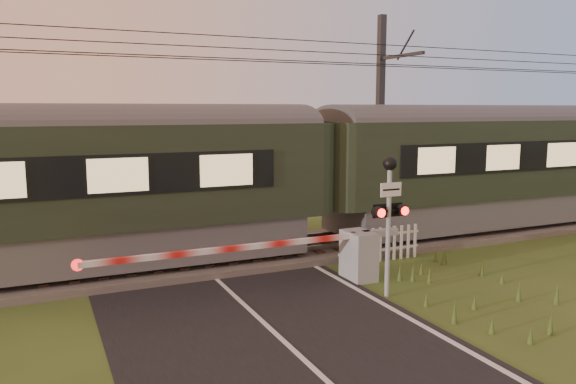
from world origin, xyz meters
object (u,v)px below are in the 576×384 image
picket_fence (380,244)px  catenary_mast (381,119)px  boom_gate (346,254)px  crossing_signal (389,201)px  train (316,174)px

picket_fence → catenary_mast: 5.96m
boom_gate → crossing_signal: (0.27, -1.39, 1.49)m
picket_fence → catenary_mast: bearing=57.0°
catenary_mast → crossing_signal: bearing=-122.0°
train → boom_gate: 3.50m
boom_gate → catenary_mast: catenary_mast is taller
boom_gate → catenary_mast: size_ratio=1.04×
picket_fence → catenary_mast: size_ratio=0.35×
train → picket_fence: 2.81m
boom_gate → crossing_signal: size_ratio=2.45×
boom_gate → catenary_mast: 7.58m
train → boom_gate: size_ratio=5.54×
train → boom_gate: bearing=-103.3°
boom_gate → picket_fence: (1.76, 1.14, -0.19)m
picket_fence → train: bearing=118.7°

